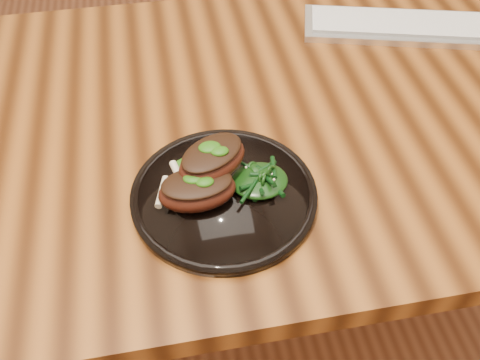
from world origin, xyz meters
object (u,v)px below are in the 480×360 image
at_px(greens_heap, 259,178).
at_px(keyboard, 406,26).
at_px(plate, 224,195).
at_px(desk, 209,151).
at_px(lamb_chop_front, 197,189).

relative_size(greens_heap, keyboard, 0.20).
relative_size(plate, keyboard, 0.63).
height_order(desk, plate, plate).
bearing_deg(keyboard, plate, -138.98).
bearing_deg(greens_heap, lamb_chop_front, -171.22).
relative_size(desk, keyboard, 3.75).
bearing_deg(keyboard, lamb_chop_front, -140.72).
height_order(desk, lamb_chop_front, lamb_chop_front).
bearing_deg(desk, keyboard, 23.66).
relative_size(desk, plate, 5.93).
xyz_separation_m(desk, lamb_chop_front, (-0.04, -0.20, 0.12)).
xyz_separation_m(desk, greens_heap, (0.05, -0.18, 0.11)).
distance_m(desk, plate, 0.21).
relative_size(lamb_chop_front, keyboard, 0.28).
relative_size(lamb_chop_front, greens_heap, 1.41).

